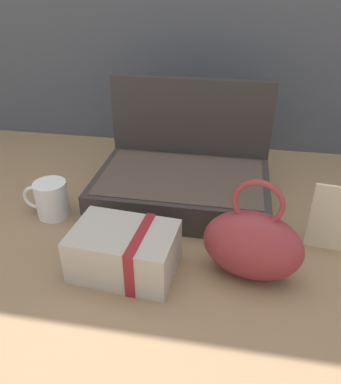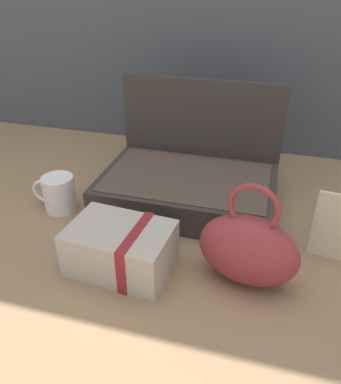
{
  "view_description": "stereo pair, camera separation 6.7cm",
  "coord_description": "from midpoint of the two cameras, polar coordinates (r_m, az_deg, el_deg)",
  "views": [
    {
      "loc": [
        0.13,
        -0.71,
        0.55
      ],
      "look_at": [
        0.0,
        -0.02,
        0.13
      ],
      "focal_mm": 35.56,
      "sensor_mm": 36.0,
      "label": 1
    },
    {
      "loc": [
        0.19,
        -0.7,
        0.55
      ],
      "look_at": [
        0.0,
        -0.02,
        0.13
      ],
      "focal_mm": 35.56,
      "sensor_mm": 36.0,
      "label": 2
    }
  ],
  "objects": [
    {
      "name": "coffee_mug",
      "position": [
        1.01,
        -14.67,
        -0.25
      ],
      "size": [
        0.12,
        0.08,
        0.09
      ],
      "color": "white",
      "rests_on": "ground_plane"
    },
    {
      "name": "teal_pouch_handbag",
      "position": [
        0.77,
        14.05,
        -8.41
      ],
      "size": [
        0.21,
        0.13,
        0.22
      ],
      "color": "maroon",
      "rests_on": "ground_plane"
    },
    {
      "name": "cream_toiletry_bag",
      "position": [
        0.8,
        -4.86,
        -8.51
      ],
      "size": [
        0.22,
        0.16,
        0.1
      ],
      "color": "#B2A899",
      "rests_on": "ground_plane"
    },
    {
      "name": "info_card_left",
      "position": [
        0.88,
        25.83,
        -4.96
      ],
      "size": [
        0.1,
        0.02,
        0.16
      ],
      "primitive_type": "cube",
      "rotation": [
        0.0,
        0.0,
        -0.12
      ],
      "color": "beige",
      "rests_on": "ground_plane"
    },
    {
      "name": "ground_plane",
      "position": [
        0.91,
        2.41,
        -6.64
      ],
      "size": [
        6.0,
        6.0,
        0.0
      ],
      "primitive_type": "plane",
      "color": "#8C6D4C"
    },
    {
      "name": "open_suitcase",
      "position": [
        1.02,
        5.0,
        2.27
      ],
      "size": [
        0.45,
        0.31,
        0.3
      ],
      "color": "#332D2B",
      "rests_on": "ground_plane"
    }
  ]
}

